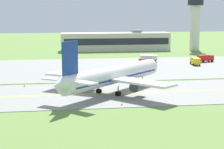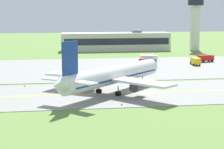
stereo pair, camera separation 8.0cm
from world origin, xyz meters
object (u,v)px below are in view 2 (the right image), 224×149
at_px(control_tower, 195,16).
at_px(airplane_lead, 112,76).
at_px(service_truck_fuel, 141,63).
at_px(service_truck_baggage, 206,58).
at_px(service_truck_catering, 149,58).
at_px(service_truck_pushback, 195,61).

bearing_deg(control_tower, airplane_lead, -119.39).
bearing_deg(service_truck_fuel, service_truck_baggage, 15.75).
relative_size(service_truck_baggage, service_truck_catering, 1.00).
bearing_deg(service_truck_fuel, control_tower, 53.96).
bearing_deg(service_truck_fuel, airplane_lead, -110.53).
xyz_separation_m(airplane_lead, service_truck_fuel, (16.56, 44.22, -2.95)).
relative_size(service_truck_baggage, service_truck_pushback, 1.03).
bearing_deg(service_truck_pushback, service_truck_baggage, 48.79).
distance_m(service_truck_fuel, control_tower, 64.42).
xyz_separation_m(service_truck_catering, service_truck_pushback, (13.31, -11.06, -0.00)).
distance_m(service_truck_baggage, service_truck_catering, 20.15).
distance_m(service_truck_catering, control_tower, 52.74).
relative_size(service_truck_catering, control_tower, 0.25).
bearing_deg(airplane_lead, service_truck_catering, 68.10).
bearing_deg(service_truck_baggage, control_tower, 75.11).
xyz_separation_m(airplane_lead, control_tower, (53.53, 95.02, 11.28)).
relative_size(service_truck_baggage, control_tower, 0.25).
relative_size(airplane_lead, service_truck_fuel, 5.23).
relative_size(airplane_lead, service_truck_baggage, 5.03).
xyz_separation_m(service_truck_baggage, service_truck_pushback, (-6.51, -7.43, 0.00)).
bearing_deg(service_truck_baggage, service_truck_fuel, -164.25).
bearing_deg(service_truck_catering, service_truck_fuel, -117.23).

